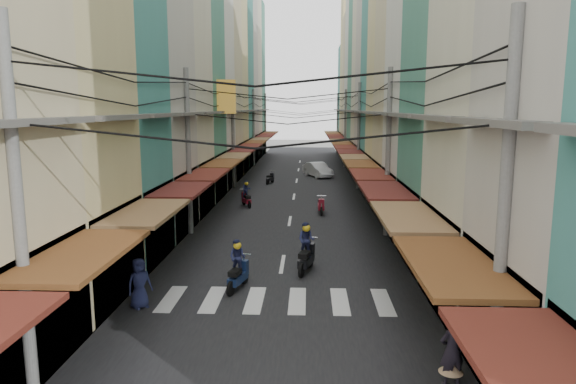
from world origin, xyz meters
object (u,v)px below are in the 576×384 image
(bicycle, at_px, (458,274))
(market_umbrella, at_px, (447,234))
(traffic_sign, at_px, (406,203))
(white_car, at_px, (318,177))

(bicycle, relative_size, market_umbrella, 0.71)
(bicycle, relative_size, traffic_sign, 0.50)
(white_car, height_order, market_umbrella, market_umbrella)
(market_umbrella, bearing_deg, bicycle, 59.41)
(bicycle, bearing_deg, traffic_sign, 48.13)
(white_car, distance_m, traffic_sign, 25.95)
(market_umbrella, bearing_deg, traffic_sign, 101.55)
(traffic_sign, bearing_deg, white_car, 97.17)
(market_umbrella, xyz_separation_m, traffic_sign, (-0.74, 3.63, 0.40))
(bicycle, bearing_deg, market_umbrella, 158.94)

